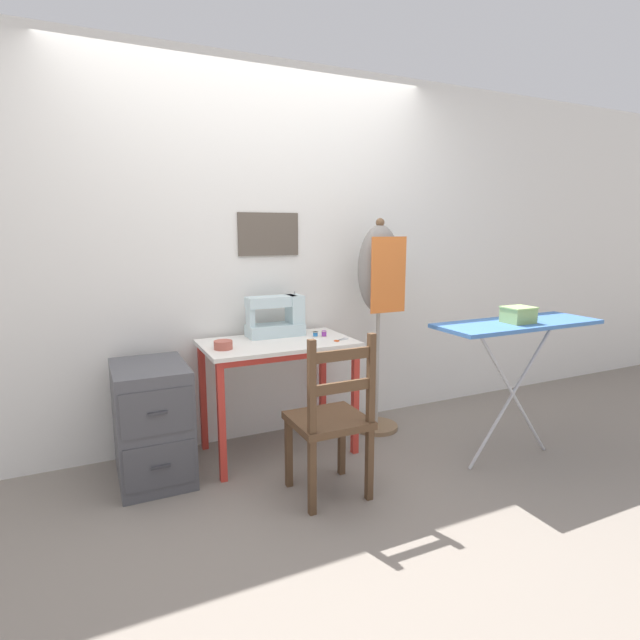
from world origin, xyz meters
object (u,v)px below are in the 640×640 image
filing_cabinet (152,422)px  storage_box (518,315)px  sewing_machine (278,317)px  thread_spool_mid_table (324,334)px  fabric_bowl (223,345)px  wooden_chair (331,420)px  ironing_board (517,330)px  dress_form (379,281)px  thread_spool_near_machine (315,334)px  scissors (339,340)px

filing_cabinet → storage_box: bearing=-20.0°
sewing_machine → thread_spool_mid_table: 0.33m
fabric_bowl → wooden_chair: 0.80m
thread_spool_mid_table → ironing_board: ironing_board is taller
sewing_machine → dress_form: size_ratio=0.26×
thread_spool_near_machine → storage_box: 1.28m
dress_form → storage_box: bearing=-59.6°
fabric_bowl → filing_cabinet: bearing=175.3°
thread_spool_mid_table → filing_cabinet: bearing=-178.7°
thread_spool_near_machine → ironing_board: size_ratio=0.04×
fabric_bowl → thread_spool_near_machine: size_ratio=2.84×
scissors → thread_spool_near_machine: (-0.08, 0.18, 0.01)m
dress_form → ironing_board: (0.51, -0.79, -0.25)m
sewing_machine → storage_box: size_ratio=2.24×
filing_cabinet → dress_form: bearing=2.5°
wooden_chair → thread_spool_near_machine: bearing=71.8°
storage_box → fabric_bowl: bearing=156.4°
dress_form → ironing_board: 0.97m
storage_box → thread_spool_near_machine: bearing=141.0°
sewing_machine → fabric_bowl: 0.50m
fabric_bowl → storage_box: bearing=-23.6°
scissors → storage_box: size_ratio=0.67×
scissors → thread_spool_mid_table: 0.16m
ironing_board → wooden_chair: bearing=175.6°
sewing_machine → fabric_bowl: bearing=-153.0°
wooden_chair → ironing_board: (1.23, -0.10, 0.41)m
fabric_bowl → ironing_board: 1.79m
fabric_bowl → scissors: bearing=-7.2°
wooden_chair → filing_cabinet: wooden_chair is taller
thread_spool_near_machine → storage_box: storage_box is taller
scissors → thread_spool_mid_table: (-0.03, 0.15, 0.02)m
thread_spool_mid_table → ironing_board: (0.96, -0.75, 0.08)m
fabric_bowl → dress_form: bearing=5.1°
scissors → thread_spool_near_machine: 0.20m
scissors → filing_cabinet: size_ratio=0.17×
dress_form → storage_box: (0.48, -0.81, -0.15)m
thread_spool_near_machine → wooden_chair: bearing=-108.2°
thread_spool_mid_table → filing_cabinet: thread_spool_mid_table is taller
thread_spool_near_machine → dress_form: 0.60m
thread_spool_mid_table → filing_cabinet: 1.20m
fabric_bowl → wooden_chair: (0.42, -0.59, -0.34)m
thread_spool_near_machine → sewing_machine: bearing=147.6°
fabric_bowl → storage_box: (1.63, -0.71, 0.17)m
thread_spool_near_machine → storage_box: bearing=-39.0°
thread_spool_near_machine → dress_form: dress_form is taller
ironing_board → dress_form: bearing=122.6°
sewing_machine → dress_form: 0.76m
sewing_machine → fabric_bowl: size_ratio=3.54×
dress_form → wooden_chair: bearing=-136.3°
filing_cabinet → dress_form: size_ratio=0.45×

